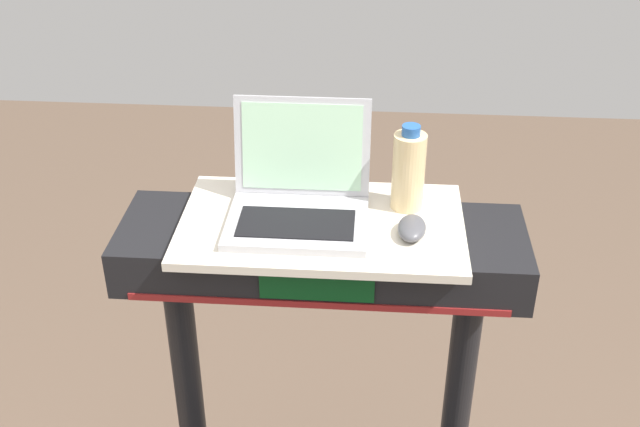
# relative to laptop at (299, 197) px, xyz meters

# --- Properties ---
(desk_board) EXTENTS (0.62, 0.37, 0.02)m
(desk_board) POSITION_rel_laptop_xyz_m (0.05, -0.02, -0.06)
(desk_board) COLOR beige
(desk_board) RESTS_ON treadmill_base
(laptop) EXTENTS (0.30, 0.27, 0.24)m
(laptop) POSITION_rel_laptop_xyz_m (0.00, 0.00, 0.00)
(laptop) COLOR #B7B7BC
(laptop) RESTS_ON desk_board
(computer_mouse) EXTENTS (0.07, 0.11, 0.03)m
(computer_mouse) POSITION_rel_laptop_xyz_m (0.24, -0.06, -0.03)
(computer_mouse) COLOR #4C4C51
(computer_mouse) RESTS_ON desk_board
(water_bottle) EXTENTS (0.07, 0.07, 0.20)m
(water_bottle) POSITION_rel_laptop_xyz_m (0.24, 0.06, 0.04)
(water_bottle) COLOR beige
(water_bottle) RESTS_ON desk_board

